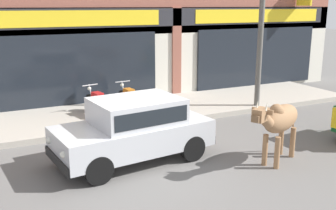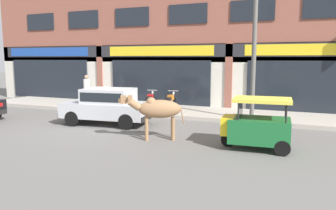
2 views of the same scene
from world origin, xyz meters
TOP-DOWN VIEW (x-y plane):
  - ground_plane at (0.00, 0.00)m, footprint 90.00×90.00m
  - sidewalk at (0.00, 3.80)m, footprint 19.00×3.20m
  - shop_building at (0.01, 5.66)m, footprint 23.00×1.40m
  - cow at (2.94, -1.40)m, footprint 1.99×1.18m
  - car_1 at (0.08, 0.11)m, footprint 3.74×1.98m
  - auto_rickshaw at (6.13, -1.31)m, footprint 2.03×1.27m
  - motorcycle_0 at (0.28, 3.59)m, footprint 0.64×1.79m
  - motorcycle_1 at (1.33, 3.68)m, footprint 0.52×1.81m
  - pedestrian at (-3.47, 3.56)m, footprint 0.48×0.32m
  - utility_pole at (5.44, 2.50)m, footprint 0.18×0.18m

SIDE VIEW (x-z plane):
  - ground_plane at x=0.00m, z-range 0.00..0.00m
  - sidewalk at x=0.00m, z-range 0.00..0.17m
  - motorcycle_0 at x=0.28m, z-range 0.11..0.99m
  - motorcycle_1 at x=1.33m, z-range 0.11..0.99m
  - auto_rickshaw at x=6.13m, z-range -0.10..1.42m
  - car_1 at x=0.08m, z-range 0.08..1.54m
  - cow at x=2.94m, z-range 0.20..1.81m
  - pedestrian at x=-3.47m, z-range 0.35..1.95m
  - utility_pole at x=5.44m, z-range 0.17..5.68m
  - shop_building at x=0.01m, z-range -0.22..7.97m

